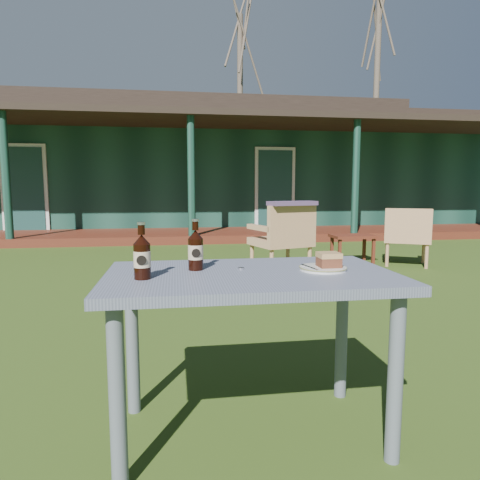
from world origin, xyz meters
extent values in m
plane|color=#334916|center=(0.00, 0.00, 0.00)|extent=(80.00, 80.00, 0.00)
cube|color=#16392D|center=(0.00, 9.50, 1.30)|extent=(15.00, 6.00, 2.60)
cube|color=black|center=(0.00, 9.50, 2.75)|extent=(15.80, 6.80, 0.30)
cube|color=black|center=(0.00, 9.50, 3.15)|extent=(12.00, 3.50, 0.60)
cube|color=#552114|center=(0.00, 5.60, 0.08)|extent=(15.00, 1.80, 0.16)
cube|color=black|center=(0.00, 5.60, 2.45)|extent=(15.40, 2.00, 0.12)
cylinder|color=#16392D|center=(-3.25, 4.80, 1.23)|extent=(0.14, 0.14, 2.45)
cylinder|color=#16392D|center=(0.00, 4.80, 1.23)|extent=(0.14, 0.14, 2.45)
cylinder|color=#16392D|center=(3.25, 4.80, 1.23)|extent=(0.14, 0.14, 2.45)
cube|color=white|center=(-3.50, 6.48, 1.00)|extent=(0.95, 0.06, 2.00)
cube|color=#193D38|center=(-3.50, 6.45, 1.00)|extent=(0.80, 0.04, 1.85)
cube|color=white|center=(2.00, 6.48, 1.00)|extent=(0.95, 0.06, 2.00)
cube|color=#193D38|center=(2.00, 6.45, 1.00)|extent=(0.80, 0.04, 1.85)
cylinder|color=brown|center=(3.00, 18.50, 4.75)|extent=(0.28, 0.28, 9.50)
cylinder|color=brown|center=(9.50, 17.00, 5.50)|extent=(0.28, 0.28, 11.00)
cube|color=slate|center=(0.00, -1.60, 0.70)|extent=(1.20, 0.70, 0.04)
cylinder|color=slate|center=(-0.52, -1.87, 0.34)|extent=(0.06, 0.06, 0.68)
cylinder|color=slate|center=(0.52, -1.87, 0.34)|extent=(0.06, 0.06, 0.68)
cylinder|color=slate|center=(-0.52, -1.33, 0.34)|extent=(0.06, 0.06, 0.68)
cylinder|color=slate|center=(0.52, -1.33, 0.34)|extent=(0.06, 0.06, 0.68)
cylinder|color=silver|center=(0.32, -1.60, 0.73)|extent=(0.20, 0.20, 0.01)
cylinder|color=olive|center=(0.32, -1.60, 0.73)|extent=(0.20, 0.20, 0.00)
cube|color=#5C2F1D|center=(0.34, -1.60, 0.75)|extent=(0.09, 0.08, 0.04)
cube|color=tan|center=(0.34, -1.60, 0.79)|extent=(0.09, 0.09, 0.02)
cube|color=silver|center=(0.25, -1.61, 0.74)|extent=(0.04, 0.14, 0.00)
cylinder|color=black|center=(-0.22, -1.51, 0.79)|extent=(0.06, 0.06, 0.13)
cone|color=black|center=(-0.22, -1.51, 0.87)|extent=(0.06, 0.06, 0.04)
cylinder|color=black|center=(-0.22, -1.51, 0.91)|extent=(0.03, 0.03, 0.04)
cylinder|color=silver|center=(-0.22, -1.51, 0.93)|extent=(0.03, 0.03, 0.01)
cylinder|color=#C2AC89|center=(-0.22, -1.51, 0.80)|extent=(0.07, 0.07, 0.06)
cylinder|color=black|center=(-0.22, -1.54, 0.80)|extent=(0.04, 0.00, 0.04)
cylinder|color=black|center=(-0.44, -1.66, 0.79)|extent=(0.06, 0.06, 0.14)
cone|color=black|center=(-0.44, -1.66, 0.87)|extent=(0.06, 0.06, 0.04)
cylinder|color=black|center=(-0.44, -1.66, 0.91)|extent=(0.03, 0.03, 0.04)
cylinder|color=silver|center=(-0.44, -1.66, 0.94)|extent=(0.03, 0.03, 0.01)
cylinder|color=#C2AC89|center=(-0.44, -1.66, 0.80)|extent=(0.07, 0.07, 0.06)
cylinder|color=black|center=(-0.44, -1.70, 0.80)|extent=(0.04, 0.00, 0.04)
cylinder|color=silver|center=(-0.03, -1.53, 0.72)|extent=(0.03, 0.03, 0.01)
cube|color=tan|center=(0.98, 1.82, 0.40)|extent=(0.79, 0.76, 0.09)
cube|color=tan|center=(1.06, 1.58, 0.65)|extent=(0.63, 0.27, 0.42)
cube|color=tan|center=(1.25, 1.93, 0.58)|extent=(0.23, 0.55, 0.06)
cube|color=tan|center=(0.71, 1.76, 0.58)|extent=(0.23, 0.55, 0.06)
cylinder|color=tan|center=(1.17, 2.14, 0.18)|extent=(0.05, 0.05, 0.35)
cylinder|color=tan|center=(0.65, 1.98, 0.18)|extent=(0.05, 0.05, 0.35)
cylinder|color=tan|center=(1.32, 1.67, 0.18)|extent=(0.05, 0.05, 0.35)
cylinder|color=tan|center=(0.80, 1.50, 0.18)|extent=(0.05, 0.05, 0.35)
cube|color=tan|center=(2.86, 2.15, 0.37)|extent=(0.78, 0.76, 0.08)
cube|color=tan|center=(2.76, 1.94, 0.60)|extent=(0.56, 0.33, 0.39)
cube|color=tan|center=(3.11, 2.05, 0.54)|extent=(0.29, 0.49, 0.06)
cube|color=tan|center=(2.64, 2.29, 0.54)|extent=(0.29, 0.49, 0.06)
cylinder|color=tan|center=(3.19, 2.24, 0.16)|extent=(0.05, 0.05, 0.33)
cylinder|color=tan|center=(2.75, 2.47, 0.16)|extent=(0.05, 0.05, 0.33)
cylinder|color=tan|center=(2.98, 1.83, 0.16)|extent=(0.05, 0.05, 0.33)
cylinder|color=tan|center=(2.54, 2.06, 0.16)|extent=(0.05, 0.05, 0.33)
cube|color=#553C5F|center=(1.06, 1.58, 0.89)|extent=(0.63, 0.38, 0.05)
cube|color=#552114|center=(2.20, 2.44, 0.38)|extent=(0.60, 0.40, 0.04)
cube|color=#552114|center=(1.95, 2.29, 0.18)|extent=(0.04, 0.04, 0.36)
cube|color=#552114|center=(2.45, 2.29, 0.18)|extent=(0.04, 0.04, 0.36)
cube|color=#552114|center=(1.95, 2.59, 0.18)|extent=(0.04, 0.04, 0.36)
cube|color=#552114|center=(2.45, 2.59, 0.18)|extent=(0.04, 0.04, 0.36)
camera|label=1|loc=(-0.31, -3.33, 1.07)|focal=32.00mm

